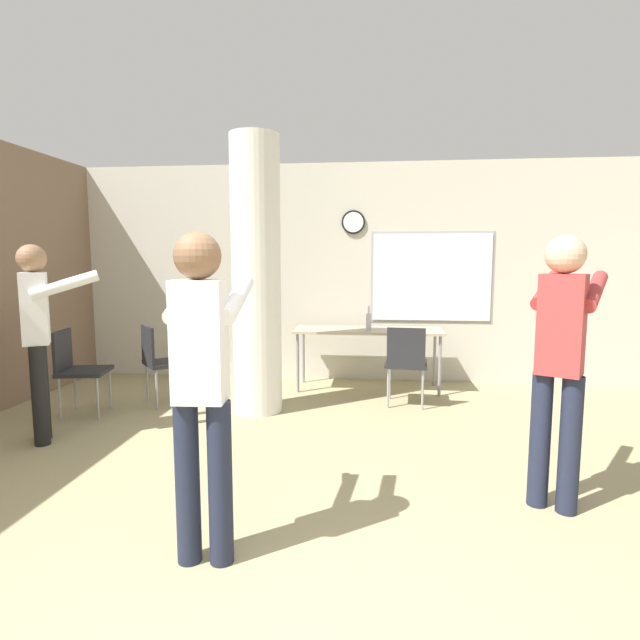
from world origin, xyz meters
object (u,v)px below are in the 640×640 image
chair_by_left_wall (77,366)px  chair_near_pillar (161,358)px  person_playing_front (202,372)px  chair_table_right (406,360)px  folding_table (368,333)px  person_watching_back (40,328)px  bottle_on_table (369,321)px  person_playing_side (561,351)px

chair_by_left_wall → chair_near_pillar: bearing=34.7°
person_playing_front → chair_table_right: bearing=67.3°
folding_table → person_playing_front: 3.71m
chair_near_pillar → person_watching_back: 1.40m
chair_by_left_wall → chair_table_right: size_ratio=1.00×
folding_table → person_watching_back: size_ratio=1.05×
bottle_on_table → chair_by_left_wall: (-2.91, -1.26, -0.34)m
person_playing_side → chair_near_pillar: bearing=150.3°
folding_table → bottle_on_table: bearing=-86.8°
person_playing_side → person_playing_front: bearing=-159.1°
bottle_on_table → chair_table_right: size_ratio=0.33×
chair_table_right → person_playing_side: 2.34m
chair_near_pillar → bottle_on_table: bearing=19.5°
person_playing_front → person_playing_side: 2.15m
folding_table → chair_by_left_wall: chair_by_left_wall is taller
folding_table → person_playing_front: bearing=-102.6°
folding_table → person_watching_back: 3.47m
person_playing_front → person_watching_back: bearing=142.0°
bottle_on_table → person_playing_front: bearing=-103.0°
chair_table_right → person_playing_side: person_playing_side is taller
chair_table_right → person_watching_back: size_ratio=0.51×
person_watching_back → chair_near_pillar: bearing=66.3°
chair_table_right → person_watching_back: 3.50m
chair_table_right → person_playing_side: (0.79, -2.15, 0.50)m
chair_by_left_wall → person_watching_back: person_watching_back is taller
chair_by_left_wall → folding_table: bearing=24.9°
chair_by_left_wall → chair_near_pillar: size_ratio=1.00×
chair_by_left_wall → bottle_on_table: bearing=23.4°
folding_table → chair_near_pillar: 2.41m
chair_by_left_wall → chair_table_right: (3.32, 0.66, 0.00)m
chair_by_left_wall → person_watching_back: (0.15, -0.73, 0.49)m
folding_table → person_playing_side: person_playing_side is taller
chair_near_pillar → person_playing_side: 3.98m
folding_table → person_playing_front: size_ratio=1.05×
chair_table_right → person_playing_side: size_ratio=0.51×
person_watching_back → chair_by_left_wall: bearing=101.4°
person_playing_front → chair_by_left_wall: bearing=132.9°
chair_near_pillar → person_watching_back: (-0.53, -1.20, 0.49)m
chair_near_pillar → person_watching_back: bearing=-113.7°
chair_by_left_wall → person_playing_side: 4.40m
bottle_on_table → chair_by_left_wall: size_ratio=0.33×
person_watching_back → chair_table_right: bearing=23.7°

